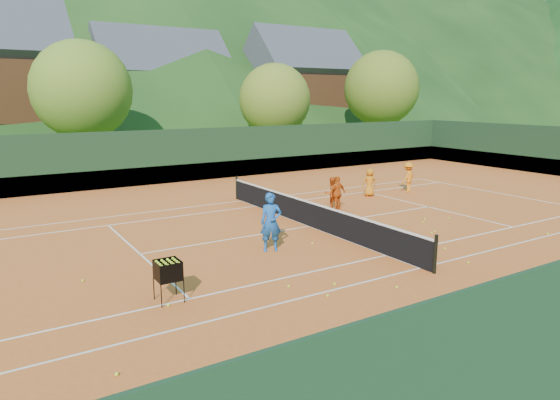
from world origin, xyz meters
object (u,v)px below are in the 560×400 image
coach (271,222)px  student_a (332,193)px  student_d (408,177)px  ball_hopper (168,271)px  tennis_net (309,213)px  chalet_mid (161,94)px  chalet_right (302,92)px  student_b (337,193)px  student_c (370,182)px

coach → student_a: size_ratio=1.35×
student_d → ball_hopper: bearing=6.4°
student_d → tennis_net: 8.74m
coach → student_d: size_ratio=1.22×
chalet_mid → chalet_right: size_ratio=1.06×
student_a → student_d: student_d is taller
coach → student_b: (5.28, 3.36, -0.18)m
student_b → ball_hopper: student_b is taller
chalet_mid → ball_hopper: bearing=-108.7°
student_a → ball_hopper: student_a is taller
student_a → tennis_net: size_ratio=0.11×
student_a → ball_hopper: 11.18m
student_a → student_c: bearing=-155.8°
coach → chalet_right: size_ratio=0.16×
coach → student_c: 9.97m
student_b → student_d: 5.88m
coach → student_b: size_ratio=1.24×
student_b → student_d: (5.70, 1.47, 0.02)m
student_a → tennis_net: student_a is taller
coach → ball_hopper: coach is taller
chalet_right → student_c: bearing=-117.9°
student_a → ball_hopper: (-9.44, -5.99, 0.06)m
student_a → student_b: size_ratio=0.92×
student_b → chalet_right: (17.49, 28.48, 4.49)m
student_b → chalet_mid: chalet_mid is taller
chalet_mid → chalet_right: 14.56m
coach → tennis_net: coach is taller
student_c → student_d: size_ratio=0.89×
student_a → student_c: size_ratio=1.01×
student_c → chalet_mid: size_ratio=0.11×
student_b → student_c: (3.31, 1.68, -0.07)m
coach → student_b: 6.26m
student_a → tennis_net: (-2.58, -2.02, -0.19)m
student_b → student_d: student_d is taller
tennis_net → coach: bearing=-146.4°
tennis_net → ball_hopper: tennis_net is taller
student_c → chalet_mid: chalet_mid is taller
student_b → chalet_right: size_ratio=0.13×
tennis_net → student_d: bearing=20.1°
coach → student_c: (8.59, 5.05, -0.25)m
student_c → student_d: student_d is taller
student_b → chalet_mid: (3.49, 32.48, 4.22)m
tennis_net → ball_hopper: (-6.86, -3.97, 0.25)m
ball_hopper → coach: bearing=27.4°
student_d → chalet_mid: 31.37m
coach → tennis_net: bearing=54.7°
student_a → ball_hopper: bearing=36.5°
student_a → chalet_right: bearing=-117.8°
chalet_right → tennis_net: bearing=-123.7°
student_a → chalet_mid: size_ratio=0.11×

